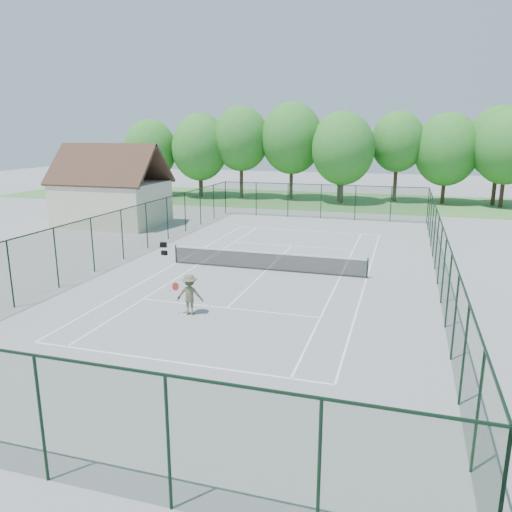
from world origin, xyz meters
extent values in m
plane|color=gray|center=(0.00, 0.00, 0.00)|extent=(140.00, 140.00, 0.00)
cube|color=#4B843E|center=(0.00, 30.00, 0.01)|extent=(80.00, 16.00, 0.01)
cube|color=white|center=(0.00, 11.88, 0.00)|extent=(10.97, 0.08, 0.01)
cube|color=white|center=(0.00, -11.88, 0.00)|extent=(10.97, 0.08, 0.01)
cube|color=white|center=(0.00, 6.40, 0.00)|extent=(8.23, 0.08, 0.01)
cube|color=white|center=(0.00, -6.40, 0.00)|extent=(8.23, 0.08, 0.01)
cube|color=white|center=(5.49, 0.00, 0.00)|extent=(0.08, 23.77, 0.01)
cube|color=white|center=(-5.49, 0.00, 0.00)|extent=(0.08, 23.77, 0.01)
cube|color=white|center=(4.12, 0.00, 0.00)|extent=(0.08, 23.77, 0.01)
cube|color=white|center=(-4.12, 0.00, 0.00)|extent=(0.08, 23.77, 0.01)
cube|color=white|center=(0.00, 0.00, 0.00)|extent=(0.08, 12.80, 0.01)
cylinder|color=black|center=(-5.50, 0.00, 0.55)|extent=(0.08, 0.08, 1.10)
cylinder|color=black|center=(5.50, 0.00, 0.55)|extent=(0.08, 0.08, 1.10)
cube|color=black|center=(0.00, 0.00, 0.50)|extent=(11.00, 0.02, 0.96)
cube|color=white|center=(0.00, 0.00, 1.00)|extent=(11.00, 0.05, 0.07)
cube|color=#1A3E21|center=(0.00, 18.00, 1.50)|extent=(18.00, 0.02, 3.00)
cube|color=#1A3E21|center=(0.00, -18.00, 1.50)|extent=(18.00, 0.02, 3.00)
cube|color=#1A3E21|center=(9.00, 0.00, 1.50)|extent=(0.02, 36.00, 3.00)
cube|color=#1A3E21|center=(-9.00, 0.00, 1.50)|extent=(0.02, 36.00, 3.00)
cube|color=black|center=(0.00, 18.00, 3.00)|extent=(18.00, 0.05, 0.05)
cube|color=black|center=(0.00, -18.00, 3.00)|extent=(18.00, 0.05, 0.05)
cube|color=black|center=(9.00, 0.00, 3.00)|extent=(0.05, 36.00, 0.05)
cube|color=black|center=(-9.00, 0.00, 3.00)|extent=(0.05, 36.00, 0.05)
cube|color=beige|center=(-16.00, 10.00, 1.75)|extent=(8.00, 6.00, 3.50)
cube|color=#4A3123|center=(-16.00, 11.50, 5.00)|extent=(8.60, 3.27, 3.27)
cube|color=#4A3123|center=(-16.00, 8.50, 5.00)|extent=(8.60, 3.27, 3.27)
cylinder|color=#432C1F|center=(-16.50, 30.00, 2.10)|extent=(0.40, 0.40, 4.20)
ellipsoid|color=#37882F|center=(-16.50, 30.00, 6.00)|extent=(6.40, 6.40, 7.40)
cylinder|color=#432C1F|center=(0.00, 30.00, 2.10)|extent=(0.40, 0.40, 4.20)
ellipsoid|color=#37882F|center=(0.00, 30.00, 6.00)|extent=(6.40, 6.40, 7.40)
cylinder|color=#432C1F|center=(16.50, 30.00, 2.10)|extent=(0.40, 0.40, 4.20)
ellipsoid|color=#37882F|center=(16.50, 30.00, 6.00)|extent=(6.40, 6.40, 7.40)
cube|color=black|center=(-8.14, 3.54, 0.17)|extent=(0.46, 0.33, 0.33)
cube|color=black|center=(-7.09, 1.61, 0.14)|extent=(0.38, 0.27, 0.27)
imported|color=#5B5E40|center=(-1.24, -7.54, 0.87)|extent=(1.22, 0.83, 1.74)
sphere|color=#ADD621|center=(-0.25, -7.14, 0.97)|extent=(0.07, 0.07, 0.07)
camera|label=1|loc=(7.15, -25.78, 7.49)|focal=35.00mm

